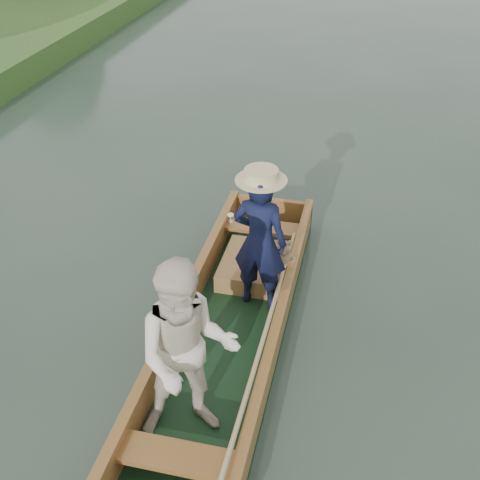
# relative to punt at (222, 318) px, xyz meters

# --- Properties ---
(ground) EXTENTS (120.00, 120.00, 0.00)m
(ground) POSITION_rel_punt_xyz_m (-0.03, 0.25, -0.62)
(ground) COLOR #283D30
(ground) RESTS_ON ground
(punt) EXTENTS (1.12, 5.00, 1.84)m
(punt) POSITION_rel_punt_xyz_m (0.00, 0.00, 0.00)
(punt) COLOR black
(punt) RESTS_ON ground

